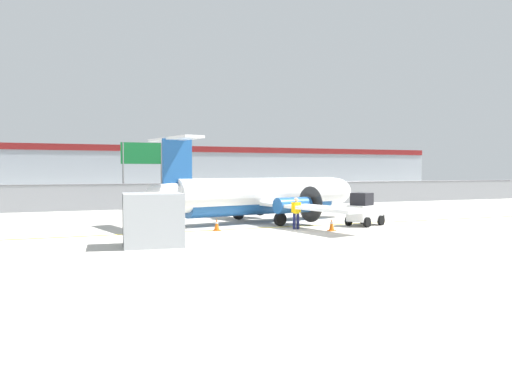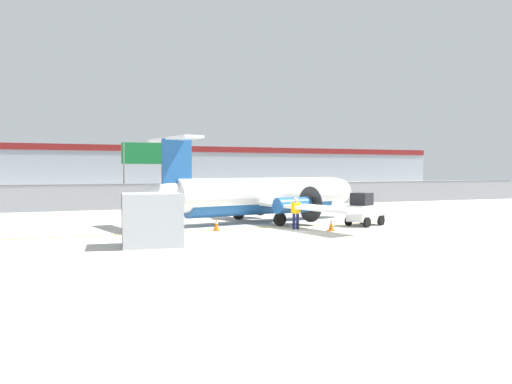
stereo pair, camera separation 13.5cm
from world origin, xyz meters
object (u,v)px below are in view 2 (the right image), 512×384
object	(u,v)px
traffic_cone_near_right	(216,225)
commuter_airplane	(266,196)
ground_crew_worker	(296,211)
parked_car_2	(176,191)
cargo_container	(152,220)
parked_car_1	(113,192)
parked_car_0	(23,194)
parked_car_4	(281,189)
highway_sign	(143,159)
parked_car_3	(253,193)
traffic_cone_near_left	(331,225)
baggage_tug	(364,211)

from	to	relation	value
traffic_cone_near_right	commuter_airplane	bearing A→B (deg)	37.23
ground_crew_worker	parked_car_2	bearing A→B (deg)	-169.40
cargo_container	parked_car_1	bearing A→B (deg)	92.67
ground_crew_worker	parked_car_2	size ratio (longest dim) A/B	0.40
parked_car_0	parked_car_4	distance (m)	29.03
ground_crew_worker	cargo_container	bearing A→B (deg)	-57.85
highway_sign	parked_car_1	bearing A→B (deg)	98.20
parked_car_4	parked_car_3	bearing A→B (deg)	-122.53
ground_crew_worker	parked_car_2	world-z (taller)	same
parked_car_0	parked_car_2	bearing A→B (deg)	-177.75
parked_car_0	parked_car_3	distance (m)	22.45
traffic_cone_near_right	parked_car_2	size ratio (longest dim) A/B	0.15
parked_car_3	parked_car_4	size ratio (longest dim) A/B	0.97
commuter_airplane	traffic_cone_near_right	distance (m)	5.31
parked_car_2	parked_car_3	distance (m)	10.55
ground_crew_worker	traffic_cone_near_left	distance (m)	2.05
commuter_airplane	parked_car_0	size ratio (longest dim) A/B	3.72
parked_car_4	highway_sign	xyz separation A→B (m)	(-18.97, -13.40, 3.24)
ground_crew_worker	traffic_cone_near_right	size ratio (longest dim) A/B	2.66
ground_crew_worker	parked_car_4	xyz separation A→B (m)	(13.91, 32.30, -0.06)
ground_crew_worker	baggage_tug	bearing A→B (deg)	103.13
parked_car_1	parked_car_2	distance (m)	7.32
traffic_cone_near_left	parked_car_1	xyz separation A→B (m)	(-7.94, 30.64, 0.58)
ground_crew_worker	highway_sign	xyz separation A→B (m)	(-5.06, 18.90, 3.19)
parked_car_2	highway_sign	xyz separation A→B (m)	(-5.57, -12.30, 3.24)
commuter_airplane	parked_car_2	world-z (taller)	commuter_airplane
parked_car_4	commuter_airplane	bearing A→B (deg)	-111.22
commuter_airplane	parked_car_1	distance (m)	26.06
parked_car_0	parked_car_2	world-z (taller)	same
traffic_cone_near_left	parked_car_4	distance (m)	35.92
ground_crew_worker	traffic_cone_near_right	bearing A→B (deg)	-91.17
parked_car_4	highway_sign	world-z (taller)	highway_sign
parked_car_3	baggage_tug	bearing A→B (deg)	84.43
commuter_airplane	parked_car_0	world-z (taller)	commuter_airplane
baggage_tug	cargo_container	size ratio (longest dim) A/B	1.00
traffic_cone_near_left	parked_car_2	xyz separation A→B (m)	(-0.87, 32.57, 0.58)
cargo_container	parked_car_1	distance (m)	32.40
traffic_cone_near_left	parked_car_4	size ratio (longest dim) A/B	0.15
ground_crew_worker	parked_car_4	size ratio (longest dim) A/B	0.39
parked_car_2	parked_car_3	bearing A→B (deg)	121.82
baggage_tug	traffic_cone_near_right	world-z (taller)	baggage_tug
parked_car_1	traffic_cone_near_right	bearing A→B (deg)	96.85
ground_crew_worker	parked_car_2	distance (m)	31.21
commuter_airplane	ground_crew_worker	size ratio (longest dim) A/B	9.40
traffic_cone_near_left	parked_car_3	distance (m)	24.21
cargo_container	highway_sign	size ratio (longest dim) A/B	0.47
parked_car_1	parked_car_2	xyz separation A→B (m)	(7.06, 1.92, 0.00)
parked_car_3	parked_car_4	bearing A→B (deg)	-128.46
commuter_airplane	parked_car_2	xyz separation A→B (m)	(0.55, 27.15, -0.71)
baggage_tug	parked_car_1	size ratio (longest dim) A/B	0.61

